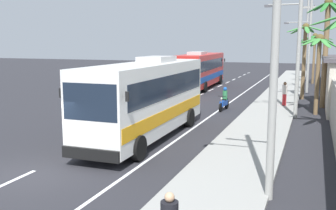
{
  "coord_description": "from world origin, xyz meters",
  "views": [
    {
      "loc": [
        9.47,
        -10.85,
        4.7
      ],
      "look_at": [
        2.97,
        6.48,
        1.7
      ],
      "focal_mm": 41.77,
      "sensor_mm": 36.0,
      "label": 1
    }
  ],
  "objects_px": {
    "palm_fourth": "(314,45)",
    "coach_bus_foreground": "(147,96)",
    "utility_pole_far": "(308,42)",
    "palm_third": "(305,46)",
    "utility_pole_distant": "(307,36)",
    "motorcycle_beside_bus": "(224,101)",
    "palm_second": "(319,55)",
    "pedestrian_far_walk": "(285,93)",
    "coach_bus_far_lane": "(201,69)",
    "utility_pole_nearest": "(274,20)",
    "utility_pole_mid": "(298,36)",
    "palm_nearest": "(326,37)"
  },
  "relations": [
    {
      "from": "palm_fourth",
      "to": "utility_pole_far",
      "type": "bearing_deg",
      "value": -93.37
    },
    {
      "from": "motorcycle_beside_bus",
      "to": "utility_pole_far",
      "type": "relative_size",
      "value": 0.22
    },
    {
      "from": "utility_pole_far",
      "to": "palm_third",
      "type": "bearing_deg",
      "value": -92.26
    },
    {
      "from": "coach_bus_foreground",
      "to": "pedestrian_far_walk",
      "type": "height_order",
      "value": "coach_bus_foreground"
    },
    {
      "from": "coach_bus_far_lane",
      "to": "utility_pole_nearest",
      "type": "distance_m",
      "value": 29.13
    },
    {
      "from": "palm_third",
      "to": "palm_fourth",
      "type": "relative_size",
      "value": 1.09
    },
    {
      "from": "palm_second",
      "to": "utility_pole_nearest",
      "type": "bearing_deg",
      "value": -95.01
    },
    {
      "from": "palm_fourth",
      "to": "coach_bus_foreground",
      "type": "bearing_deg",
      "value": -103.98
    },
    {
      "from": "coach_bus_foreground",
      "to": "palm_second",
      "type": "distance_m",
      "value": 12.44
    },
    {
      "from": "palm_third",
      "to": "palm_fourth",
      "type": "xyz_separation_m",
      "value": [
        0.69,
        13.28,
        -0.03
      ]
    },
    {
      "from": "utility_pole_mid",
      "to": "palm_second",
      "type": "distance_m",
      "value": 2.45
    },
    {
      "from": "motorcycle_beside_bus",
      "to": "pedestrian_far_walk",
      "type": "height_order",
      "value": "pedestrian_far_walk"
    },
    {
      "from": "coach_bus_foreground",
      "to": "utility_pole_mid",
      "type": "bearing_deg",
      "value": 49.68
    },
    {
      "from": "coach_bus_foreground",
      "to": "coach_bus_far_lane",
      "type": "bearing_deg",
      "value": 98.98
    },
    {
      "from": "utility_pole_mid",
      "to": "palm_third",
      "type": "bearing_deg",
      "value": 88.83
    },
    {
      "from": "utility_pole_distant",
      "to": "palm_nearest",
      "type": "relative_size",
      "value": 1.35
    },
    {
      "from": "utility_pole_nearest",
      "to": "utility_pole_far",
      "type": "distance_m",
      "value": 27.04
    },
    {
      "from": "coach_bus_foreground",
      "to": "utility_pole_nearest",
      "type": "height_order",
      "value": "utility_pole_nearest"
    },
    {
      "from": "coach_bus_far_lane",
      "to": "motorcycle_beside_bus",
      "type": "xyz_separation_m",
      "value": [
        5.24,
        -12.35,
        -1.29
      ]
    },
    {
      "from": "coach_bus_far_lane",
      "to": "palm_nearest",
      "type": "height_order",
      "value": "palm_nearest"
    },
    {
      "from": "pedestrian_far_walk",
      "to": "palm_nearest",
      "type": "height_order",
      "value": "palm_nearest"
    },
    {
      "from": "utility_pole_distant",
      "to": "utility_pole_mid",
      "type": "bearing_deg",
      "value": -89.75
    },
    {
      "from": "coach_bus_foreground",
      "to": "utility_pole_distant",
      "type": "height_order",
      "value": "utility_pole_distant"
    },
    {
      "from": "utility_pole_nearest",
      "to": "palm_second",
      "type": "bearing_deg",
      "value": 84.99
    },
    {
      "from": "palm_fourth",
      "to": "utility_pole_distant",
      "type": "bearing_deg",
      "value": 101.39
    },
    {
      "from": "pedestrian_far_walk",
      "to": "utility_pole_distant",
      "type": "xyz_separation_m",
      "value": [
        0.78,
        22.95,
        4.33
      ]
    },
    {
      "from": "coach_bus_foreground",
      "to": "palm_nearest",
      "type": "height_order",
      "value": "palm_nearest"
    },
    {
      "from": "motorcycle_beside_bus",
      "to": "palm_second",
      "type": "relative_size",
      "value": 0.38
    },
    {
      "from": "utility_pole_nearest",
      "to": "utility_pole_mid",
      "type": "xyz_separation_m",
      "value": [
        0.11,
        13.51,
        -0.26
      ]
    },
    {
      "from": "utility_pole_nearest",
      "to": "utility_pole_far",
      "type": "height_order",
      "value": "utility_pole_nearest"
    },
    {
      "from": "motorcycle_beside_bus",
      "to": "palm_second",
      "type": "xyz_separation_m",
      "value": [
        5.94,
        0.44,
        3.25
      ]
    },
    {
      "from": "coach_bus_foreground",
      "to": "palm_fourth",
      "type": "height_order",
      "value": "palm_fourth"
    },
    {
      "from": "pedestrian_far_walk",
      "to": "palm_nearest",
      "type": "bearing_deg",
      "value": 1.67
    },
    {
      "from": "coach_bus_foreground",
      "to": "coach_bus_far_lane",
      "type": "height_order",
      "value": "coach_bus_foreground"
    },
    {
      "from": "palm_third",
      "to": "pedestrian_far_walk",
      "type": "bearing_deg",
      "value": -102.73
    },
    {
      "from": "utility_pole_distant",
      "to": "palm_third",
      "type": "bearing_deg",
      "value": -89.06
    },
    {
      "from": "coach_bus_far_lane",
      "to": "palm_fourth",
      "type": "height_order",
      "value": "palm_fourth"
    },
    {
      "from": "coach_bus_far_lane",
      "to": "palm_fourth",
      "type": "bearing_deg",
      "value": 37.89
    },
    {
      "from": "coach_bus_foreground",
      "to": "motorcycle_beside_bus",
      "type": "bearing_deg",
      "value": 78.5
    },
    {
      "from": "utility_pole_far",
      "to": "utility_pole_distant",
      "type": "relative_size",
      "value": 0.85
    },
    {
      "from": "pedestrian_far_walk",
      "to": "palm_second",
      "type": "bearing_deg",
      "value": -62.36
    },
    {
      "from": "coach_bus_far_lane",
      "to": "palm_third",
      "type": "distance_m",
      "value": 11.49
    },
    {
      "from": "coach_bus_foreground",
      "to": "utility_pole_distant",
      "type": "distance_m",
      "value": 35.5
    },
    {
      "from": "utility_pole_nearest",
      "to": "palm_second",
      "type": "xyz_separation_m",
      "value": [
        1.34,
        15.31,
        -1.39
      ]
    },
    {
      "from": "coach_bus_far_lane",
      "to": "pedestrian_far_walk",
      "type": "bearing_deg",
      "value": -46.75
    },
    {
      "from": "utility_pole_distant",
      "to": "palm_fourth",
      "type": "relative_size",
      "value": 1.84
    },
    {
      "from": "coach_bus_far_lane",
      "to": "utility_pole_mid",
      "type": "relative_size",
      "value": 1.3
    },
    {
      "from": "coach_bus_foreground",
      "to": "utility_pole_distant",
      "type": "xyz_separation_m",
      "value": [
        6.44,
        34.76,
        3.31
      ]
    },
    {
      "from": "utility_pole_far",
      "to": "palm_nearest",
      "type": "relative_size",
      "value": 1.14
    },
    {
      "from": "utility_pole_nearest",
      "to": "palm_third",
      "type": "distance_m",
      "value": 22.37
    }
  ]
}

